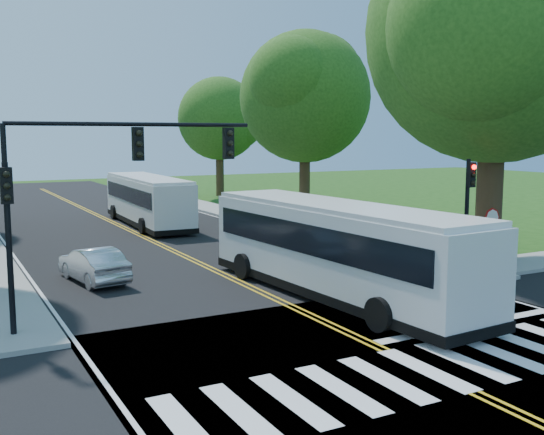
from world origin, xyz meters
TOP-DOWN VIEW (x-y plane):
  - ground at (0.00, 0.00)m, footprint 140.00×140.00m
  - road at (0.00, 18.00)m, footprint 14.00×96.00m
  - cross_road at (0.00, 0.00)m, footprint 60.00×12.00m
  - center_line at (0.00, 22.00)m, footprint 0.36×70.00m
  - edge_line_w at (-6.80, 22.00)m, footprint 0.12×70.00m
  - edge_line_e at (6.80, 22.00)m, footprint 0.12×70.00m
  - crosswalk at (0.00, -0.50)m, footprint 12.60×3.00m
  - stop_bar at (3.50, 1.60)m, footprint 6.60×0.40m
  - sidewalk_ne at (8.30, 25.00)m, footprint 2.60×40.00m
  - tree_ne_big at (11.00, 8.00)m, footprint 10.80×10.80m
  - tree_east_mid at (11.50, 24.00)m, footprint 8.40×8.40m
  - tree_east_far at (12.50, 40.00)m, footprint 7.20×7.20m
  - signal_nw at (-5.86, 6.43)m, footprint 7.15×0.46m
  - signal_ne at (8.20, 6.44)m, footprint 0.30×0.46m
  - stop_sign at (9.00, 5.98)m, footprint 0.76×0.08m
  - bus_lead at (1.94, 6.13)m, footprint 3.55×12.42m
  - bus_follow at (1.61, 26.06)m, footprint 3.05×11.48m
  - hatchback at (-4.78, 12.23)m, footprint 1.95×4.11m
  - suv at (5.32, 15.49)m, footprint 3.30×5.12m
  - dark_sedan at (5.83, 18.36)m, footprint 2.08×4.06m

SIDE VIEW (x-z plane):
  - ground at x=0.00m, z-range 0.00..0.00m
  - road at x=0.00m, z-range 0.00..0.01m
  - cross_road at x=0.00m, z-range 0.00..0.01m
  - center_line at x=0.00m, z-range 0.01..0.02m
  - edge_line_w at x=-6.80m, z-range 0.01..0.02m
  - edge_line_e at x=6.80m, z-range 0.01..0.02m
  - crosswalk at x=0.00m, z-range 0.01..0.02m
  - stop_bar at x=3.50m, z-range 0.01..0.02m
  - sidewalk_ne at x=8.30m, z-range 0.00..0.15m
  - dark_sedan at x=5.83m, z-range 0.01..1.14m
  - hatchback at x=-4.78m, z-range 0.01..1.31m
  - suv at x=5.32m, z-range 0.01..1.32m
  - bus_follow at x=1.61m, z-range 0.09..3.04m
  - bus_lead at x=1.94m, z-range 0.10..3.28m
  - stop_sign at x=9.00m, z-range 0.77..3.30m
  - signal_ne at x=8.20m, z-range 0.76..5.16m
  - signal_nw at x=-5.86m, z-range 1.55..7.21m
  - tree_east_far at x=12.50m, z-range 1.69..12.03m
  - tree_east_mid at x=11.50m, z-range 1.89..13.82m
  - tree_ne_big at x=11.00m, z-range 2.17..17.08m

